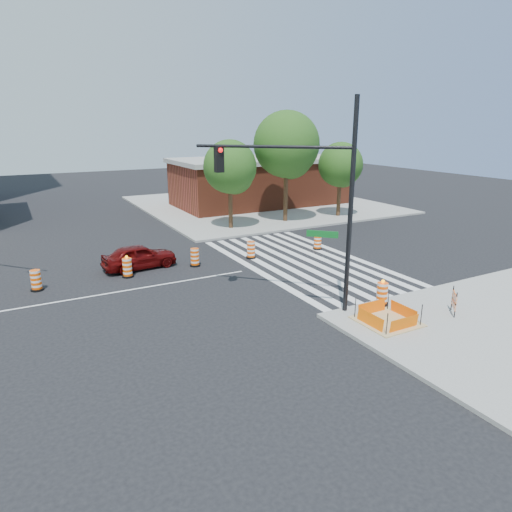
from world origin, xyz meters
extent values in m
plane|color=black|center=(0.00, 0.00, 0.00)|extent=(120.00, 120.00, 0.00)
cube|color=gray|center=(18.00, 18.00, 0.07)|extent=(22.00, 22.00, 0.15)
cube|color=silver|center=(7.80, 0.00, 0.01)|extent=(0.45, 13.50, 0.01)
cube|color=silver|center=(8.70, 0.00, 0.01)|extent=(0.45, 13.50, 0.01)
cube|color=silver|center=(9.60, 0.00, 0.01)|extent=(0.45, 13.50, 0.01)
cube|color=silver|center=(10.50, 0.00, 0.01)|extent=(0.45, 13.50, 0.01)
cube|color=silver|center=(11.40, 0.00, 0.01)|extent=(0.45, 13.50, 0.01)
cube|color=silver|center=(12.30, 0.00, 0.01)|extent=(0.45, 13.50, 0.01)
cube|color=silver|center=(13.20, 0.00, 0.01)|extent=(0.45, 13.50, 0.01)
cube|color=silver|center=(14.10, 0.00, 0.01)|extent=(0.45, 13.50, 0.01)
cube|color=silver|center=(0.00, 0.00, 0.01)|extent=(14.00, 0.12, 0.01)
cube|color=tan|center=(9.00, -9.00, 0.17)|extent=(2.20, 2.20, 0.05)
cube|color=#FF6505|center=(9.00, -9.90, 0.43)|extent=(1.44, 0.02, 0.55)
cube|color=#FF6505|center=(9.00, -8.10, 0.43)|extent=(1.44, 0.02, 0.55)
cube|color=#FF6505|center=(8.10, -9.00, 0.43)|extent=(0.02, 1.44, 0.55)
cube|color=#FF6505|center=(9.90, -9.00, 0.43)|extent=(0.02, 1.44, 0.55)
cylinder|color=black|center=(8.10, -9.90, 0.60)|extent=(0.04, 0.04, 0.90)
cylinder|color=black|center=(9.90, -9.90, 0.60)|extent=(0.04, 0.04, 0.90)
cylinder|color=black|center=(8.10, -8.10, 0.60)|extent=(0.04, 0.04, 0.90)
cylinder|color=black|center=(9.90, -8.10, 0.60)|extent=(0.04, 0.04, 0.90)
cube|color=brown|center=(18.00, 18.00, 2.10)|extent=(16.00, 8.00, 4.20)
cube|color=gray|center=(18.00, 18.00, 4.40)|extent=(16.50, 8.50, 0.40)
imported|color=#4F0706|center=(2.22, 3.20, 0.69)|extent=(4.20, 2.02, 1.38)
cylinder|color=black|center=(8.28, -7.24, 4.51)|extent=(0.20, 0.20, 8.72)
cylinder|color=black|center=(5.93, -4.96, 6.91)|extent=(4.78, 4.65, 0.13)
cube|color=black|center=(4.29, -3.37, 6.37)|extent=(0.35, 0.31, 1.09)
sphere|color=#FF0C0C|center=(4.29, -3.55, 6.75)|extent=(0.20, 0.20, 0.20)
cube|color=#0C591E|center=(7.50, -6.48, 3.42)|extent=(0.97, 0.94, 0.27)
cylinder|color=black|center=(10.07, -7.54, 0.20)|extent=(0.59, 0.59, 0.10)
cylinder|color=#FF5405|center=(10.07, -7.54, 0.69)|extent=(0.48, 0.48, 0.94)
sphere|color=#FF990C|center=(10.07, -7.54, 1.24)|extent=(0.16, 0.16, 0.16)
cube|color=#FF5405|center=(12.03, -9.69, 0.91)|extent=(0.66, 0.72, 0.31)
cube|color=#FF5405|center=(12.03, -9.69, 0.57)|extent=(0.66, 0.72, 0.24)
cylinder|color=black|center=(11.75, -9.99, 0.70)|extent=(0.04, 0.04, 1.09)
cylinder|color=black|center=(12.31, -9.38, 0.70)|extent=(0.04, 0.04, 1.09)
cylinder|color=#382314|center=(10.87, 9.56, 2.11)|extent=(0.31, 0.31, 4.21)
sphere|color=#204413|center=(10.87, 9.56, 4.74)|extent=(3.95, 3.95, 3.95)
sphere|color=#204413|center=(11.35, 9.85, 4.08)|extent=(2.90, 2.90, 2.90)
sphere|color=#204413|center=(10.49, 9.37, 4.34)|extent=(2.63, 2.63, 2.63)
cylinder|color=#382314|center=(15.90, 9.78, 2.77)|extent=(0.34, 0.34, 5.54)
sphere|color=#204413|center=(15.90, 9.78, 6.23)|extent=(5.19, 5.19, 5.19)
sphere|color=#204413|center=(16.43, 10.10, 5.37)|extent=(3.81, 3.81, 3.81)
sphere|color=#204413|center=(15.47, 9.57, 5.71)|extent=(3.46, 3.46, 3.46)
cylinder|color=#382314|center=(21.06, 9.44, 1.99)|extent=(0.33, 0.33, 3.99)
sphere|color=#204413|center=(21.06, 9.44, 4.49)|extent=(3.74, 3.74, 3.74)
sphere|color=#204413|center=(21.57, 9.75, 3.86)|extent=(2.74, 2.74, 2.74)
sphere|color=#204413|center=(20.65, 9.24, 4.11)|extent=(2.49, 2.49, 2.49)
cylinder|color=black|center=(-3.10, 2.09, 0.05)|extent=(0.60, 0.60, 0.10)
cylinder|color=#FF5405|center=(-3.10, 2.09, 0.55)|extent=(0.48, 0.48, 0.95)
cylinder|color=black|center=(1.27, 2.02, 0.05)|extent=(0.60, 0.60, 0.10)
cylinder|color=#FF5405|center=(1.27, 2.02, 0.55)|extent=(0.48, 0.48, 0.95)
sphere|color=#FF990C|center=(1.27, 2.02, 1.10)|extent=(0.16, 0.16, 0.16)
cylinder|color=black|center=(5.10, 2.15, 0.05)|extent=(0.60, 0.60, 0.10)
cylinder|color=#FF5405|center=(5.10, 2.15, 0.55)|extent=(0.48, 0.48, 0.95)
cylinder|color=black|center=(8.63, 2.01, 0.05)|extent=(0.60, 0.60, 0.10)
cylinder|color=#FF5405|center=(8.63, 2.01, 0.55)|extent=(0.48, 0.48, 0.95)
cylinder|color=black|center=(13.34, 1.74, 0.05)|extent=(0.60, 0.60, 0.10)
cylinder|color=#FF5405|center=(13.34, 1.74, 0.55)|extent=(0.48, 0.48, 0.95)
camera|label=1|loc=(-3.64, -21.30, 7.83)|focal=32.00mm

